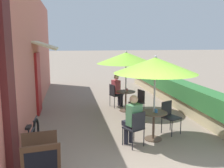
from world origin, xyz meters
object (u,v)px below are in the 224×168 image
at_px(cafe_chair_near_left, 169,115).
at_px(menu_board, 41,167).
at_px(patio_umbrella_mid, 126,58).
at_px(cafe_chair_mid_right, 138,101).
at_px(bicycle_leaning, 32,138).
at_px(seated_patron_near_right, 133,118).
at_px(patio_table_near, 154,121).
at_px(coffee_cup_mid, 127,90).
at_px(seated_patron_mid_left, 117,89).
at_px(coffee_cup_near, 156,111).
at_px(cafe_chair_near_right, 136,126).
at_px(patio_table_mid, 126,98).
at_px(cafe_chair_mid_left, 115,94).
at_px(patio_umbrella_near, 155,65).

distance_m(cafe_chair_near_left, menu_board, 3.89).
xyz_separation_m(patio_umbrella_mid, cafe_chair_mid_right, (0.29, -0.62, -1.39)).
xyz_separation_m(patio_umbrella_mid, bicycle_leaning, (-2.85, -2.92, -1.58)).
relative_size(seated_patron_near_right, menu_board, 1.27).
height_order(patio_umbrella_mid, menu_board, patio_umbrella_mid).
relative_size(patio_table_near, coffee_cup_mid, 8.01).
xyz_separation_m(patio_umbrella_mid, seated_patron_mid_left, (-0.19, 0.66, -1.22)).
relative_size(coffee_cup_near, bicycle_leaning, 0.05).
bearing_deg(patio_table_near, seated_patron_mid_left, 95.06).
height_order(cafe_chair_near_right, menu_board, menu_board).
relative_size(cafe_chair_near_left, bicycle_leaning, 0.53).
height_order(patio_table_mid, bicycle_leaning, patio_table_mid).
relative_size(coffee_cup_near, coffee_cup_mid, 1.00).
bearing_deg(patio_table_near, cafe_chair_near_left, 32.73).
relative_size(coffee_cup_near, cafe_chair_mid_right, 0.10).
height_order(cafe_chair_mid_right, coffee_cup_mid, cafe_chair_mid_right).
xyz_separation_m(patio_table_near, cafe_chair_near_left, (0.58, 0.37, 0.03)).
bearing_deg(coffee_cup_near, patio_table_mid, 93.17).
bearing_deg(cafe_chair_near_left, cafe_chair_mid_left, -97.91).
bearing_deg(cafe_chair_near_left, cafe_chair_near_right, 6.41).
relative_size(bicycle_leaning, menu_board, 1.67).
distance_m(coffee_cup_near, patio_umbrella_mid, 2.97).
bearing_deg(patio_table_near, patio_umbrella_near, -99.46).
bearing_deg(cafe_chair_mid_left, patio_table_near, -11.99).
bearing_deg(patio_table_near, cafe_chair_near_right, -147.27).
distance_m(patio_umbrella_near, bicycle_leaning, 3.36).
height_order(cafe_chair_near_right, seated_patron_near_right, seated_patron_near_right).
relative_size(seated_patron_near_right, patio_table_mid, 1.73).
xyz_separation_m(patio_umbrella_near, cafe_chair_near_right, (-0.58, -0.37, -1.39)).
xyz_separation_m(patio_table_near, menu_board, (-2.58, -1.91, -0.01)).
relative_size(patio_table_near, seated_patron_near_right, 0.58).
xyz_separation_m(seated_patron_near_right, coffee_cup_near, (0.67, 0.23, 0.08)).
xyz_separation_m(patio_table_near, seated_patron_near_right, (-0.63, -0.27, 0.20)).
bearing_deg(bicycle_leaning, coffee_cup_mid, 49.09).
xyz_separation_m(seated_patron_near_right, patio_table_mid, (0.52, 2.96, -0.20)).
bearing_deg(seated_patron_near_right, patio_table_mid, 53.77).
xyz_separation_m(patio_table_near, patio_umbrella_near, (-0.00, -0.00, 1.42)).
bearing_deg(cafe_chair_near_left, cafe_chair_mid_right, -103.33).
distance_m(cafe_chair_mid_right, menu_board, 4.85).
bearing_deg(patio_umbrella_mid, bicycle_leaning, -134.27).
xyz_separation_m(patio_table_mid, menu_board, (-2.47, -4.60, -0.01)).
height_order(patio_table_near, patio_umbrella_mid, patio_umbrella_mid).
bearing_deg(menu_board, cafe_chair_mid_right, 47.32).
xyz_separation_m(patio_table_near, cafe_chair_mid_left, (-0.40, 3.31, 0.03)).
distance_m(seated_patron_near_right, coffee_cup_near, 0.71).
bearing_deg(patio_umbrella_near, cafe_chair_near_left, 32.73).
bearing_deg(cafe_chair_mid_right, menu_board, 126.35).
height_order(patio_umbrella_near, patio_umbrella_mid, same).
distance_m(cafe_chair_near_left, coffee_cup_mid, 2.47).
distance_m(cafe_chair_near_left, cafe_chair_mid_right, 1.75).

